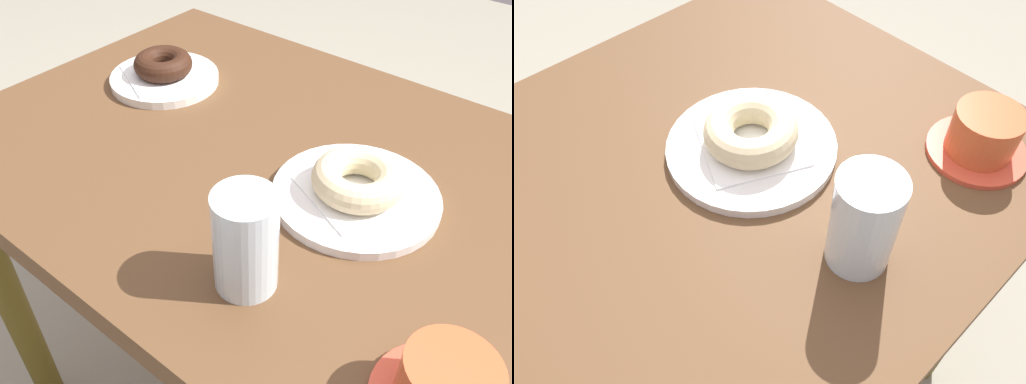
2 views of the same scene
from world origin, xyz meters
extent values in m
cube|color=brown|center=(0.00, 0.00, 0.75)|extent=(1.00, 0.69, 0.04)
cylinder|color=#514314|center=(0.43, -0.29, 0.37)|extent=(0.06, 0.06, 0.73)
cylinder|color=#514314|center=(0.43, 0.29, 0.37)|extent=(0.06, 0.06, 0.73)
cylinder|color=white|center=(0.15, -0.01, 0.78)|extent=(0.23, 0.23, 0.01)
cube|color=white|center=(0.15, -0.01, 0.79)|extent=(0.17, 0.17, 0.00)
torus|color=beige|center=(0.15, -0.01, 0.81)|extent=(0.12, 0.12, 0.04)
cylinder|color=silver|center=(0.12, -0.21, 0.84)|extent=(0.07, 0.07, 0.13)
cylinder|color=#D74B33|center=(0.36, -0.22, 0.78)|extent=(0.13, 0.13, 0.01)
cylinder|color=#CE552D|center=(0.36, -0.22, 0.81)|extent=(0.09, 0.09, 0.06)
cylinder|color=black|center=(0.36, -0.22, 0.84)|extent=(0.08, 0.08, 0.00)
camera|label=1|loc=(0.39, -0.53, 1.26)|focal=38.07mm
camera|label=2|loc=(-0.16, -0.37, 1.27)|focal=35.65mm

